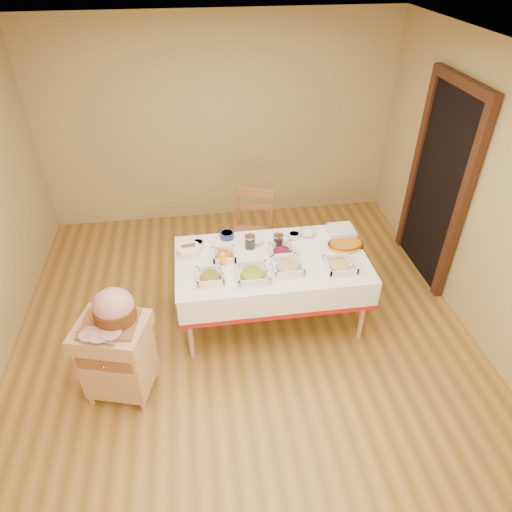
{
  "coord_description": "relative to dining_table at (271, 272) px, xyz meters",
  "views": [
    {
      "loc": [
        -0.35,
        -3.13,
        3.33
      ],
      "look_at": [
        0.14,
        0.2,
        0.88
      ],
      "focal_mm": 32.0,
      "sensor_mm": 36.0,
      "label": 1
    }
  ],
  "objects": [
    {
      "name": "preserve_jar_right",
      "position": [
        0.1,
        0.19,
        0.22
      ],
      "size": [
        0.1,
        0.1,
        0.13
      ],
      "color": "silver",
      "rests_on": "dining_table"
    },
    {
      "name": "serving_dish_a",
      "position": [
        -0.59,
        -0.23,
        0.2
      ],
      "size": [
        0.25,
        0.24,
        0.11
      ],
      "color": "silver",
      "rests_on": "dining_table"
    },
    {
      "name": "serving_dish_c",
      "position": [
        0.11,
        -0.19,
        0.2
      ],
      "size": [
        0.27,
        0.27,
        0.11
      ],
      "color": "silver",
      "rests_on": "dining_table"
    },
    {
      "name": "serving_dish_e",
      "position": [
        -0.45,
        0.07,
        0.19
      ],
      "size": [
        0.23,
        0.22,
        0.1
      ],
      "color": "silver",
      "rests_on": "dining_table"
    },
    {
      "name": "butcher_cart",
      "position": [
        -1.42,
        -0.72,
        -0.15
      ],
      "size": [
        0.66,
        0.6,
        0.78
      ],
      "color": "tan",
      "rests_on": "ground"
    },
    {
      "name": "serving_dish_d",
      "position": [
        0.6,
        -0.24,
        0.19
      ],
      "size": [
        0.26,
        0.26,
        0.1
      ],
      "color": "silver",
      "rests_on": "dining_table"
    },
    {
      "name": "room_shell",
      "position": [
        -0.3,
        -0.3,
        0.7
      ],
      "size": [
        5.0,
        5.0,
        5.0
      ],
      "color": "olive",
      "rests_on": "ground"
    },
    {
      "name": "small_bowl_left",
      "position": [
        -0.68,
        0.3,
        0.19
      ],
      "size": [
        0.13,
        0.13,
        0.06
      ],
      "color": "silver",
      "rests_on": "dining_table"
    },
    {
      "name": "serving_dish_f",
      "position": [
        0.11,
        0.06,
        0.2
      ],
      "size": [
        0.24,
        0.23,
        0.11
      ],
      "color": "silver",
      "rests_on": "dining_table"
    },
    {
      "name": "bowl_white_imported",
      "position": [
        -0.11,
        0.28,
        0.18
      ],
      "size": [
        0.19,
        0.19,
        0.04
      ],
      "primitive_type": "imported",
      "rotation": [
        0.0,
        0.0,
        -0.33
      ],
      "color": "silver",
      "rests_on": "dining_table"
    },
    {
      "name": "dining_chair",
      "position": [
        -0.07,
        0.82,
        -0.08
      ],
      "size": [
        0.58,
        0.57,
        1.01
      ],
      "color": "brown",
      "rests_on": "ground"
    },
    {
      "name": "doorway",
      "position": [
        1.9,
        0.6,
        0.51
      ],
      "size": [
        0.09,
        1.1,
        2.2
      ],
      "color": "black",
      "rests_on": "ground"
    },
    {
      "name": "small_bowl_right",
      "position": [
        0.28,
        0.3,
        0.2
      ],
      "size": [
        0.12,
        0.12,
        0.06
      ],
      "color": "silver",
      "rests_on": "dining_table"
    },
    {
      "name": "bowl_small_imported",
      "position": [
        0.43,
        0.35,
        0.19
      ],
      "size": [
        0.21,
        0.21,
        0.05
      ],
      "primitive_type": "imported",
      "rotation": [
        0.0,
        0.0,
        0.33
      ],
      "color": "silver",
      "rests_on": "dining_table"
    },
    {
      "name": "bread_basket",
      "position": [
        -0.77,
        0.19,
        0.2
      ],
      "size": [
        0.23,
        0.23,
        0.1
      ],
      "color": "white",
      "rests_on": "dining_table"
    },
    {
      "name": "dining_table",
      "position": [
        0.0,
        0.0,
        0.0
      ],
      "size": [
        1.82,
        1.02,
        0.76
      ],
      "color": "tan",
      "rests_on": "ground"
    },
    {
      "name": "mustard_bottle",
      "position": [
        -0.47,
        -0.04,
        0.24
      ],
      "size": [
        0.05,
        0.05,
        0.17
      ],
      "color": "yellow",
      "rests_on": "dining_table"
    },
    {
      "name": "brass_platter",
      "position": [
        0.76,
        0.09,
        0.18
      ],
      "size": [
        0.36,
        0.26,
        0.05
      ],
      "color": "#C28C36",
      "rests_on": "dining_table"
    },
    {
      "name": "preserve_jar_left",
      "position": [
        -0.18,
        0.21,
        0.22
      ],
      "size": [
        0.11,
        0.11,
        0.13
      ],
      "color": "silver",
      "rests_on": "dining_table"
    },
    {
      "name": "small_bowl_mid",
      "position": [
        -0.38,
        0.42,
        0.2
      ],
      "size": [
        0.15,
        0.15,
        0.06
      ],
      "color": "navy",
      "rests_on": "dining_table"
    },
    {
      "name": "plate_stack",
      "position": [
        0.77,
        0.29,
        0.21
      ],
      "size": [
        0.25,
        0.25,
        0.09
      ],
      "color": "silver",
      "rests_on": "dining_table"
    },
    {
      "name": "ham_on_board",
      "position": [
        -1.37,
        -0.68,
        0.31
      ],
      "size": [
        0.46,
        0.44,
        0.31
      ],
      "color": "brown",
      "rests_on": "butcher_cart"
    },
    {
      "name": "serving_dish_b",
      "position": [
        -0.22,
        -0.26,
        0.2
      ],
      "size": [
        0.29,
        0.29,
        0.12
      ],
      "color": "silver",
      "rests_on": "dining_table"
    }
  ]
}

